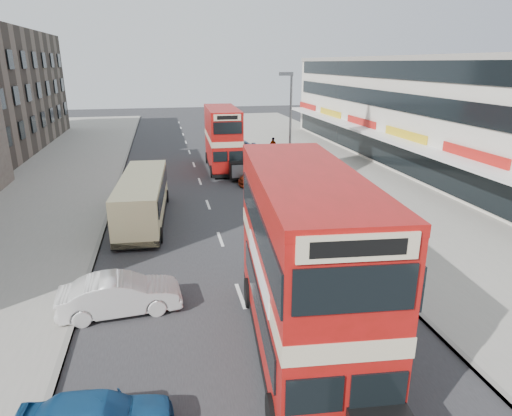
{
  "coord_description": "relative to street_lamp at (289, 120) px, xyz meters",
  "views": [
    {
      "loc": [
        -2.61,
        -13.19,
        8.77
      ],
      "look_at": [
        1.2,
        4.69,
        2.71
      ],
      "focal_mm": 30.92,
      "sensor_mm": 36.0,
      "label": 1
    }
  ],
  "objects": [
    {
      "name": "coach",
      "position": [
        -10.46,
        -6.29,
        -3.35
      ],
      "size": [
        2.91,
        9.29,
        2.43
      ],
      "rotation": [
        0.0,
        0.0,
        -0.06
      ],
      "color": "black",
      "rests_on": "ground"
    },
    {
      "name": "pavement_right",
      "position": [
        5.48,
        2.0,
        -4.71
      ],
      "size": [
        12.0,
        90.0,
        0.15
      ],
      "primitive_type": "cube",
      "color": "gray",
      "rests_on": "ground"
    },
    {
      "name": "kerb_right",
      "position": [
        -0.42,
        2.0,
        -4.71
      ],
      "size": [
        0.2,
        90.0,
        0.16
      ],
      "primitive_type": "cube",
      "color": "gray",
      "rests_on": "ground"
    },
    {
      "name": "commercial_row",
      "position": [
        13.42,
        4.0,
        -0.09
      ],
      "size": [
        9.9,
        46.2,
        9.3
      ],
      "color": "beige",
      "rests_on": "ground"
    },
    {
      "name": "cyclist",
      "position": [
        -1.53,
        3.91,
        -4.04
      ],
      "size": [
        0.74,
        1.82,
        2.18
      ],
      "rotation": [
        0.0,
        0.0,
        0.07
      ],
      "color": "gray",
      "rests_on": "ground"
    },
    {
      "name": "car_right_a",
      "position": [
        -1.53,
        -0.19,
        -4.11
      ],
      "size": [
        4.84,
        2.42,
        1.35
      ],
      "primitive_type": "imported",
      "rotation": [
        0.0,
        0.0,
        -1.69
      ],
      "color": "maroon",
      "rests_on": "ground"
    },
    {
      "name": "kerb_left",
      "position": [
        -12.62,
        2.0,
        -4.71
      ],
      "size": [
        0.2,
        90.0,
        0.16
      ],
      "primitive_type": "cube",
      "color": "gray",
      "rests_on": "ground"
    },
    {
      "name": "pedestrian_far",
      "position": [
        1.42,
        10.42,
        -3.8
      ],
      "size": [
        1.05,
        0.84,
        1.67
      ],
      "primitive_type": "imported",
      "rotation": [
        0.0,
        0.0,
        0.52
      ],
      "color": "gray",
      "rests_on": "pavement_right"
    },
    {
      "name": "car_right_c",
      "position": [
        -2.04,
        11.95,
        -4.07
      ],
      "size": [
        4.22,
        1.73,
        1.43
      ],
      "primitive_type": "imported",
      "rotation": [
        0.0,
        0.0,
        -1.56
      ],
      "color": "#5A8AB5",
      "rests_on": "ground"
    },
    {
      "name": "ground",
      "position": [
        -6.52,
        -18.0,
        -4.78
      ],
      "size": [
        160.0,
        160.0,
        0.0
      ],
      "primitive_type": "plane",
      "color": "#28282B",
      "rests_on": "ground"
    },
    {
      "name": "bus_main",
      "position": [
        -5.24,
        -19.78,
        -1.8
      ],
      "size": [
        3.68,
        10.5,
        5.67
      ],
      "rotation": [
        0.0,
        0.0,
        3.05
      ],
      "color": "black",
      "rests_on": "ground"
    },
    {
      "name": "street_lamp",
      "position": [
        0.0,
        0.0,
        0.0
      ],
      "size": [
        1.0,
        0.2,
        8.12
      ],
      "color": "slate",
      "rests_on": "ground"
    },
    {
      "name": "pedestrian_near",
      "position": [
        1.16,
        -5.51,
        -3.71
      ],
      "size": [
        0.69,
        0.47,
        1.85
      ],
      "primitive_type": "imported",
      "rotation": [
        0.0,
        0.0,
        3.13
      ],
      "color": "gray",
      "rests_on": "pavement_right"
    },
    {
      "name": "car_right_b",
      "position": [
        -2.01,
        4.36,
        -4.15
      ],
      "size": [
        4.73,
        2.47,
        1.27
      ],
      "primitive_type": "imported",
      "rotation": [
        0.0,
        0.0,
        -1.65
      ],
      "color": "orange",
      "rests_on": "ground"
    },
    {
      "name": "bus_second",
      "position": [
        -4.12,
        5.89,
        -2.15
      ],
      "size": [
        2.77,
        9.17,
        5.01
      ],
      "rotation": [
        0.0,
        0.0,
        3.11
      ],
      "color": "black",
      "rests_on": "ground"
    },
    {
      "name": "road_surface",
      "position": [
        -6.52,
        2.0,
        -4.78
      ],
      "size": [
        12.0,
        90.0,
        0.01
      ],
      "primitive_type": "cube",
      "color": "#28282B",
      "rests_on": "ground"
    },
    {
      "name": "pavement_left",
      "position": [
        -18.52,
        2.0,
        -4.71
      ],
      "size": [
        12.0,
        90.0,
        0.15
      ],
      "primitive_type": "cube",
      "color": "gray",
      "rests_on": "ground"
    },
    {
      "name": "car_left_front",
      "position": [
        -11.01,
        -16.23,
        -4.07
      ],
      "size": [
        4.45,
        1.85,
        1.43
      ],
      "primitive_type": "imported",
      "rotation": [
        0.0,
        0.0,
        1.65
      ],
      "color": "silver",
      "rests_on": "ground"
    }
  ]
}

